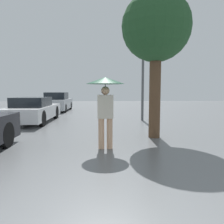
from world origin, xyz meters
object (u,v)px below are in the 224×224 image
at_px(parked_car_middle, 33,110).
at_px(tree, 156,29).
at_px(parked_car_farthest, 57,102).
at_px(street_lamp, 143,70).
at_px(pedestrian, 105,94).

bearing_deg(parked_car_middle, tree, -36.26).
relative_size(parked_car_farthest, tree, 0.90).
height_order(parked_car_farthest, tree, tree).
height_order(tree, street_lamp, tree).
bearing_deg(parked_car_farthest, pedestrian, -72.30).
height_order(parked_car_middle, parked_car_farthest, parked_car_farthest).
height_order(pedestrian, tree, tree).
bearing_deg(parked_car_farthest, tree, -62.11).
bearing_deg(parked_car_middle, parked_car_farthest, 90.85).
xyz_separation_m(tree, street_lamp, (0.34, 3.97, -0.81)).
xyz_separation_m(parked_car_farthest, tree, (4.94, -9.33, 2.68)).
xyz_separation_m(pedestrian, parked_car_farthest, (-3.39, 10.63, -0.76)).
xyz_separation_m(pedestrian, tree, (1.54, 1.30, 1.92)).
relative_size(pedestrian, parked_car_farthest, 0.45).
distance_m(pedestrian, tree, 2.79).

